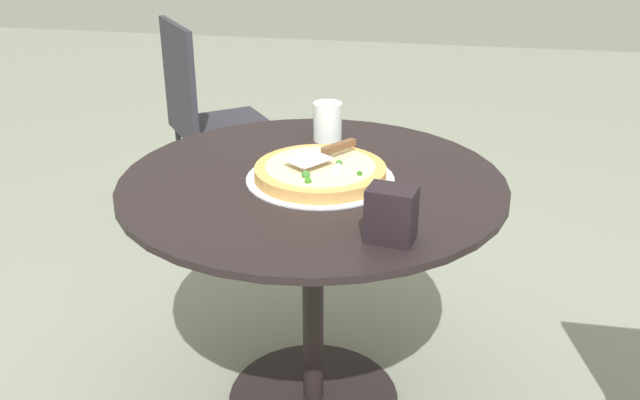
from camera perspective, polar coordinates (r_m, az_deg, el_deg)
The scene contains 7 objects.
ground_plane at distance 2.15m, azimuth -0.53°, elevation -15.88°, with size 10.00×10.00×0.00m, color gray.
patio_table at distance 1.85m, azimuth -0.60°, elevation -3.07°, with size 0.98×0.98×0.71m.
pizza_on_tray at distance 1.76m, azimuth 0.01°, elevation 2.19°, with size 0.37×0.37×0.05m.
pizza_server at distance 1.78m, azimuth 0.38°, elevation 3.88°, with size 0.16×0.20×0.02m.
drinking_cup at distance 2.03m, azimuth 0.62°, elevation 6.37°, with size 0.08×0.08×0.11m, color white.
napkin_dispenser at distance 1.46m, azimuth 5.79°, elevation -1.17°, with size 0.10×0.07×0.12m, color black.
patio_chair_far at distance 3.03m, azimuth -9.22°, elevation 7.08°, with size 0.54×0.54×0.88m.
Camera 1 is at (-0.32, 1.60, 1.39)m, focal length 39.52 mm.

